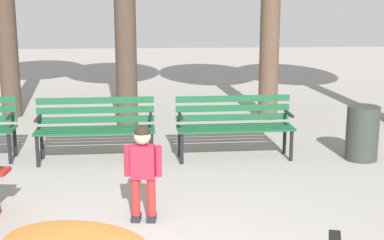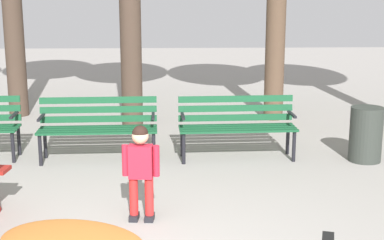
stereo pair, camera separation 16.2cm
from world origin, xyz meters
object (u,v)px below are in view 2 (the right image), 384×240
(park_bench_right, at_px, (237,122))
(trash_bin, at_px, (366,134))
(park_bench_left, at_px, (98,123))
(child_standing, at_px, (141,166))

(park_bench_right, distance_m, trash_bin, 1.76)
(park_bench_left, distance_m, park_bench_right, 1.90)
(child_standing, relative_size, trash_bin, 1.33)
(park_bench_left, relative_size, child_standing, 1.62)
(park_bench_left, xyz_separation_m, park_bench_right, (1.90, 0.02, 0.00))
(park_bench_left, bearing_deg, park_bench_right, 0.61)
(park_bench_right, bearing_deg, child_standing, -119.01)
(trash_bin, bearing_deg, park_bench_left, 176.84)
(park_bench_left, relative_size, trash_bin, 2.16)
(park_bench_left, distance_m, trash_bin, 3.64)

